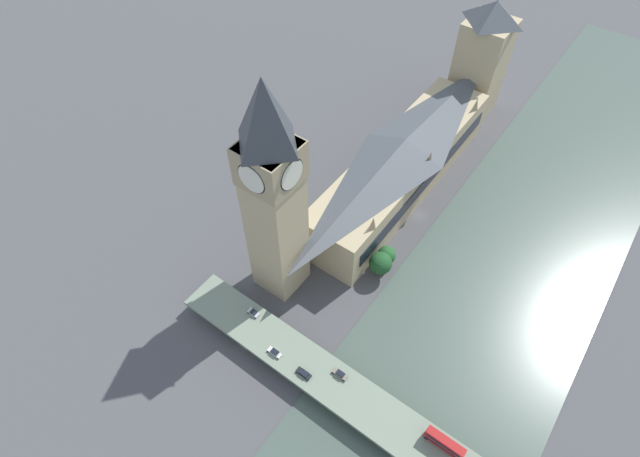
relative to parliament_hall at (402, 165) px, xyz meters
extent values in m
plane|color=#4C4C4F|center=(-14.29, 8.00, -12.48)|extent=(600.00, 600.00, 0.00)
cube|color=#47564C|center=(-51.47, 8.00, -12.33)|extent=(62.35, 360.00, 0.30)
cube|color=tan|center=(0.06, 0.00, -2.73)|extent=(22.69, 99.47, 19.51)
cube|color=black|center=(-11.44, 0.00, -1.75)|extent=(0.40, 91.52, 5.85)
pyramid|color=#474C51|center=(0.06, 0.00, 9.84)|extent=(22.24, 97.48, 5.62)
cone|color=#9E8966|center=(-10.29, -37.80, 9.52)|extent=(2.20, 2.20, 5.00)
cone|color=#9E8966|center=(-10.29, 0.00, 9.52)|extent=(2.20, 2.20, 5.00)
cone|color=#9E8966|center=(-10.29, 37.80, 9.52)|extent=(2.20, 2.20, 5.00)
cube|color=tan|center=(10.03, 60.63, 17.50)|extent=(13.78, 13.78, 59.96)
cube|color=tan|center=(10.03, 60.63, 41.27)|extent=(14.61, 14.61, 12.41)
cylinder|color=black|center=(2.96, 60.63, 41.27)|extent=(0.50, 9.14, 9.14)
cylinder|color=silver|center=(2.82, 60.63, 41.27)|extent=(0.62, 8.46, 8.46)
cylinder|color=black|center=(17.09, 60.63, 41.27)|extent=(0.50, 9.14, 9.14)
cylinder|color=silver|center=(17.23, 60.63, 41.27)|extent=(0.62, 8.46, 8.46)
cylinder|color=black|center=(10.03, 53.56, 41.27)|extent=(9.14, 0.50, 9.14)
cylinder|color=silver|center=(10.03, 53.42, 41.27)|extent=(8.46, 0.62, 8.46)
cylinder|color=black|center=(10.03, 67.70, 41.27)|extent=(9.14, 0.50, 9.14)
cylinder|color=silver|center=(10.03, 67.84, 41.27)|extent=(8.46, 0.62, 8.46)
pyramid|color=#383D42|center=(10.03, 60.63, 57.35)|extent=(14.06, 14.06, 19.74)
cube|color=tan|center=(0.06, -63.00, 8.56)|extent=(18.52, 18.52, 42.08)
pyramid|color=#474C51|center=(0.06, -63.00, 33.76)|extent=(18.52, 18.52, 8.33)
cube|color=#5D6A59|center=(-51.47, 82.23, -10.37)|extent=(3.00, 11.40, 4.22)
cube|color=#5D6A59|center=(3.38, 82.23, -10.37)|extent=(3.00, 11.40, 4.22)
cube|color=gray|center=(-51.47, 82.23, -7.66)|extent=(156.71, 13.41, 1.20)
cube|color=red|center=(-60.01, 79.19, -5.67)|extent=(10.99, 2.41, 1.88)
cube|color=black|center=(-60.01, 79.19, -5.29)|extent=(9.89, 2.47, 0.83)
cube|color=red|center=(-60.01, 79.19, -3.62)|extent=(10.77, 2.41, 2.21)
cube|color=black|center=(-60.01, 79.19, -3.51)|extent=(9.89, 2.47, 1.06)
cube|color=#A01515|center=(-60.01, 79.19, -2.44)|extent=(10.66, 2.29, 0.16)
cylinder|color=black|center=(-55.43, 78.09, -6.49)|extent=(1.14, 0.28, 1.14)
cylinder|color=black|center=(-55.43, 80.28, -6.49)|extent=(1.14, 0.28, 1.14)
cylinder|color=black|center=(-64.48, 78.09, -6.49)|extent=(1.14, 0.28, 1.14)
cube|color=silver|center=(-7.58, 85.22, -6.54)|extent=(4.55, 1.71, 0.61)
cube|color=black|center=(-7.72, 85.22, -5.96)|extent=(2.37, 1.54, 0.56)
cylinder|color=black|center=(-5.73, 84.45, -6.76)|extent=(0.61, 0.22, 0.61)
cylinder|color=black|center=(-5.73, 85.99, -6.76)|extent=(0.61, 0.22, 0.61)
cylinder|color=black|center=(-9.43, 84.45, -6.76)|extent=(0.61, 0.22, 0.61)
cylinder|color=black|center=(-9.43, 85.99, -6.76)|extent=(0.61, 0.22, 0.61)
cube|color=black|center=(-18.46, 85.26, -6.54)|extent=(4.71, 1.84, 0.58)
cube|color=black|center=(-18.60, 85.26, -6.01)|extent=(2.45, 1.65, 0.49)
cylinder|color=black|center=(-16.56, 84.43, -6.73)|extent=(0.65, 0.22, 0.65)
cylinder|color=black|center=(-16.56, 86.09, -6.73)|extent=(0.65, 0.22, 0.65)
cylinder|color=black|center=(-20.35, 84.43, -6.73)|extent=(0.65, 0.22, 0.65)
cylinder|color=black|center=(-20.35, 86.09, -6.73)|extent=(0.65, 0.22, 0.65)
cube|color=silver|center=(6.21, 78.88, -6.51)|extent=(3.87, 1.86, 0.62)
cube|color=black|center=(6.10, 78.88, -5.94)|extent=(2.01, 1.68, 0.51)
cylinder|color=black|center=(7.66, 78.04, -6.72)|extent=(0.69, 0.22, 0.69)
cylinder|color=black|center=(7.66, 79.72, -6.72)|extent=(0.69, 0.22, 0.69)
cylinder|color=black|center=(4.76, 78.04, -6.72)|extent=(0.69, 0.22, 0.69)
cylinder|color=black|center=(4.76, 79.72, -6.72)|extent=(0.69, 0.22, 0.69)
cube|color=slate|center=(-26.99, 79.30, -6.46)|extent=(4.74, 1.71, 0.69)
cube|color=black|center=(-27.13, 79.30, -5.82)|extent=(2.47, 1.54, 0.57)
cylinder|color=black|center=(-25.12, 78.53, -6.70)|extent=(0.72, 0.22, 0.72)
cylinder|color=black|center=(-25.12, 80.06, -6.70)|extent=(0.72, 0.22, 0.72)
cylinder|color=black|center=(-28.86, 78.53, -6.70)|extent=(0.72, 0.22, 0.72)
cylinder|color=black|center=(-28.86, 80.06, -6.70)|extent=(0.72, 0.22, 0.72)
cylinder|color=brown|center=(-15.92, 39.79, -10.74)|extent=(0.70, 0.70, 3.49)
sphere|color=#1E4C23|center=(-15.92, 39.79, -5.63)|extent=(7.90, 7.90, 7.90)
cylinder|color=brown|center=(-15.46, 34.96, -10.93)|extent=(0.70, 0.70, 3.10)
sphere|color=#235628|center=(-15.46, 34.96, -6.67)|extent=(6.38, 6.38, 6.38)
camera|label=1|loc=(-56.73, 129.37, 130.75)|focal=28.00mm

